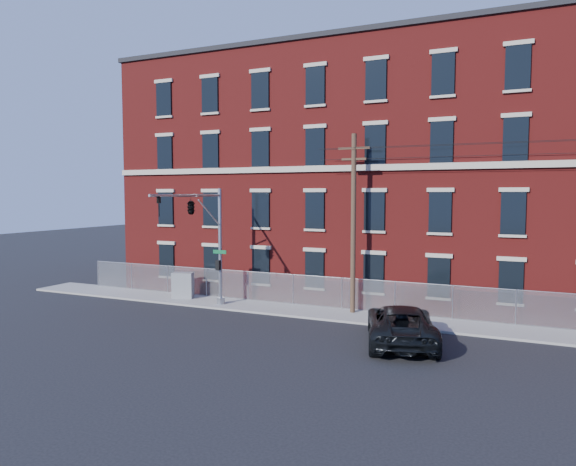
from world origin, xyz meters
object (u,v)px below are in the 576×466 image
at_px(pickup_truck, 401,324).
at_px(utility_cabinet, 183,285).
at_px(traffic_signal_mast, 198,219).
at_px(utility_pole_near, 353,220).

xyz_separation_m(pickup_truck, utility_cabinet, (-14.85, 4.07, 0.06)).
distance_m(traffic_signal_mast, utility_cabinet, 6.16).
height_order(traffic_signal_mast, utility_cabinet, traffic_signal_mast).
xyz_separation_m(utility_pole_near, pickup_truck, (3.70, -4.62, -4.46)).
distance_m(utility_pole_near, pickup_truck, 7.41).
distance_m(traffic_signal_mast, utility_pole_near, 8.70).
relative_size(traffic_signal_mast, pickup_truck, 1.10).
relative_size(traffic_signal_mast, utility_cabinet, 4.25).
bearing_deg(traffic_signal_mast, utility_cabinet, 137.74).
bearing_deg(pickup_truck, utility_cabinet, -31.17).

